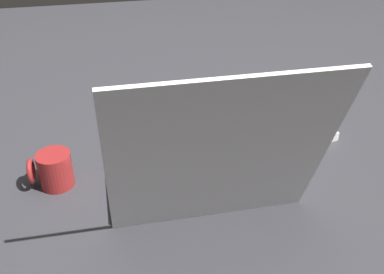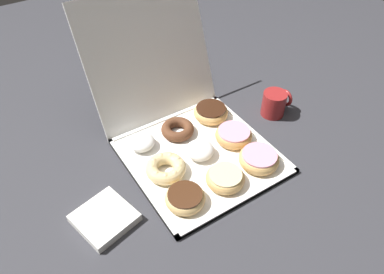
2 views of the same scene
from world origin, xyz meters
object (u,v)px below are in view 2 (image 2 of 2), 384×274
object	(u,v)px
chocolate_cake_ring_donut_7	(178,129)
coffee_mug	(275,103)
pink_frosted_donut_2	(259,159)
napkin_stack	(105,218)
powdered_filled_donut_6	(142,142)
chocolate_frosted_donut_8	(211,112)
glazed_ring_donut_1	(226,178)
powdered_filled_donut_4	(200,150)
donut_box	(200,156)
chocolate_frosted_donut_0	(185,198)
cruller_donut_3	(166,168)
pink_frosted_donut_5	(234,135)

from	to	relation	value
chocolate_cake_ring_donut_7	coffee_mug	xyz separation A→B (m)	(0.34, -0.08, 0.02)
pink_frosted_donut_2	coffee_mug	bearing A→B (deg)	38.33
chocolate_cake_ring_donut_7	napkin_stack	bearing A→B (deg)	-151.63
powdered_filled_donut_6	chocolate_frosted_donut_8	bearing A→B (deg)	0.86
glazed_ring_donut_1	powdered_filled_donut_4	bearing A→B (deg)	91.16
pink_frosted_donut_2	powdered_filled_donut_6	distance (m)	0.37
coffee_mug	chocolate_cake_ring_donut_7	bearing A→B (deg)	166.17
donut_box	powdered_filled_donut_6	size ratio (longest dim) A/B	5.15
donut_box	chocolate_cake_ring_donut_7	distance (m)	0.13
pink_frosted_donut_2	powdered_filled_donut_4	size ratio (longest dim) A/B	1.41
chocolate_frosted_donut_0	napkin_stack	world-z (taller)	chocolate_frosted_donut_0
chocolate_frosted_donut_0	powdered_filled_donut_4	bearing A→B (deg)	43.69
chocolate_cake_ring_donut_7	powdered_filled_donut_4	bearing A→B (deg)	-87.87
powdered_filled_donut_4	pink_frosted_donut_2	bearing A→B (deg)	-43.87
pink_frosted_donut_2	cruller_donut_3	bearing A→B (deg)	154.78
powdered_filled_donut_6	donut_box	bearing A→B (deg)	-44.30
pink_frosted_donut_2	chocolate_frosted_donut_0	bearing A→B (deg)	-179.47
powdered_filled_donut_6	chocolate_cake_ring_donut_7	distance (m)	0.13
powdered_filled_donut_6	napkin_stack	size ratio (longest dim) A/B	0.59
donut_box	powdered_filled_donut_4	world-z (taller)	powdered_filled_donut_4
donut_box	cruller_donut_3	bearing A→B (deg)	-177.59
glazed_ring_donut_1	napkin_stack	xyz separation A→B (m)	(-0.34, 0.07, -0.02)
chocolate_cake_ring_donut_7	napkin_stack	size ratio (longest dim) A/B	0.77
coffee_mug	napkin_stack	size ratio (longest dim) A/B	0.73
pink_frosted_donut_5	napkin_stack	size ratio (longest dim) A/B	0.85
donut_box	powdered_filled_donut_4	bearing A→B (deg)	156.22
powdered_filled_donut_4	coffee_mug	bearing A→B (deg)	6.76
powdered_filled_donut_4	chocolate_frosted_donut_8	distance (m)	0.19
donut_box	coffee_mug	distance (m)	0.34
powdered_filled_donut_4	napkin_stack	bearing A→B (deg)	-170.54
chocolate_frosted_donut_0	glazed_ring_donut_1	world-z (taller)	same
donut_box	napkin_stack	distance (m)	0.34
chocolate_frosted_donut_0	powdered_filled_donut_4	xyz separation A→B (m)	(0.13, 0.13, 0.00)
pink_frosted_donut_5	coffee_mug	distance (m)	0.21
glazed_ring_donut_1	napkin_stack	world-z (taller)	glazed_ring_donut_1
pink_frosted_donut_5	chocolate_frosted_donut_0	bearing A→B (deg)	-154.49
chocolate_frosted_donut_0	powdered_filled_donut_4	world-z (taller)	powdered_filled_donut_4
donut_box	chocolate_frosted_donut_0	distance (m)	0.19
coffee_mug	chocolate_frosted_donut_8	bearing A→B (deg)	155.20
donut_box	chocolate_cake_ring_donut_7	world-z (taller)	chocolate_cake_ring_donut_7
powdered_filled_donut_4	napkin_stack	distance (m)	0.35
cruller_donut_3	coffee_mug	distance (m)	0.46
pink_frosted_donut_5	chocolate_frosted_donut_8	xyz separation A→B (m)	(0.00, 0.14, 0.00)
coffee_mug	glazed_ring_donut_1	bearing A→B (deg)	-153.19
pink_frosted_donut_2	cruller_donut_3	world-z (taller)	same
donut_box	coffee_mug	world-z (taller)	coffee_mug
donut_box	glazed_ring_donut_1	size ratio (longest dim) A/B	3.77
chocolate_cake_ring_donut_7	pink_frosted_donut_5	bearing A→B (deg)	-43.06
chocolate_frosted_donut_8	powdered_filled_donut_6	bearing A→B (deg)	-179.14
cruller_donut_3	powdered_filled_donut_6	xyz separation A→B (m)	(-0.01, 0.14, 0.00)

